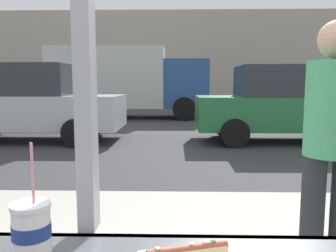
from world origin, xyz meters
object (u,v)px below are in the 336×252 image
Objects in this scene: parked_car_green at (283,104)px; parked_car_silver at (28,103)px; pedestrian at (331,140)px; soda_cup_left at (32,229)px; box_truck at (127,80)px.

parked_car_silver is at bearing -180.00° from parked_car_green.
parked_car_silver is 7.76m from pedestrian.
parked_car_silver is 1.09× the size of parked_car_green.
box_truck is (-1.66, 13.23, 0.53)m from soda_cup_left.
box_truck is at bearing 128.61° from parked_car_green.
parked_car_silver is at bearing 113.69° from soda_cup_left.
box_truck is (1.62, 5.75, 0.63)m from parked_car_silver.
pedestrian is (-1.65, -6.27, 0.15)m from parked_car_green.
box_truck is 3.87× the size of pedestrian.
soda_cup_left is at bearing -111.43° from parked_car_green.
parked_car_green reaches higher than pedestrian.
box_truck reaches higher than pedestrian.
parked_car_silver is 2.77× the size of pedestrian.
parked_car_silver reaches higher than parked_car_green.
parked_car_green is 0.66× the size of box_truck.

